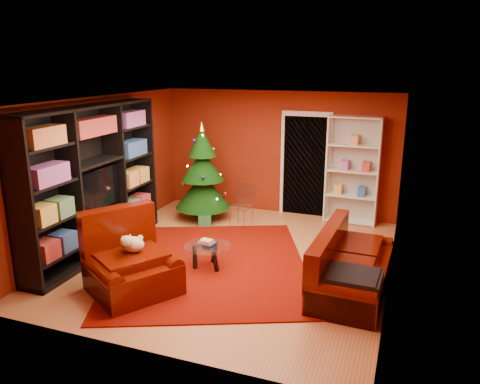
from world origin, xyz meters
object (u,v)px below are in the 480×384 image
(rug, at_px, (208,264))
(sofa, at_px, (354,261))
(white_bookshelf, at_px, (353,171))
(coffee_table, at_px, (208,256))
(armchair, at_px, (132,261))
(dog, at_px, (133,244))
(christmas_tree, at_px, (203,173))
(gift_box_red, at_px, (213,206))
(gift_box_teal, at_px, (204,208))
(acrylic_chair, at_px, (241,207))
(media_unit, at_px, (93,181))
(gift_box_green, at_px, (205,220))

(rug, xyz_separation_m, sofa, (2.28, -0.04, 0.43))
(white_bookshelf, relative_size, coffee_table, 2.91)
(armchair, xyz_separation_m, dog, (-0.01, 0.07, 0.23))
(christmas_tree, bearing_deg, dog, -82.80)
(gift_box_red, bearing_deg, gift_box_teal, -100.89)
(white_bookshelf, xyz_separation_m, acrylic_chair, (-2.00, -0.98, -0.68))
(gift_box_teal, height_order, white_bookshelf, white_bookshelf)
(rug, xyz_separation_m, gift_box_teal, (-1.13, 2.32, 0.15))
(gift_box_red, xyz_separation_m, armchair, (0.45, -3.85, 0.35))
(gift_box_teal, bearing_deg, sofa, -34.64)
(white_bookshelf, relative_size, dog, 5.53)
(media_unit, xyz_separation_m, gift_box_red, (0.94, 2.78, -1.13))
(dog, bearing_deg, armchair, -135.00)
(armchair, height_order, sofa, armchair)
(gift_box_red, relative_size, coffee_table, 0.32)
(dog, height_order, coffee_table, dog)
(rug, distance_m, gift_box_red, 2.86)
(rug, height_order, media_unit, media_unit)
(gift_box_red, xyz_separation_m, white_bookshelf, (2.92, 0.29, 0.95))
(gift_box_green, relative_size, sofa, 0.12)
(gift_box_teal, relative_size, coffee_table, 0.41)
(rug, distance_m, dog, 1.47)
(gift_box_teal, distance_m, dog, 3.53)
(media_unit, distance_m, armchair, 1.92)
(gift_box_teal, height_order, acrylic_chair, acrylic_chair)
(dog, relative_size, acrylic_chair, 0.51)
(armchair, height_order, dog, armchair)
(armchair, distance_m, sofa, 3.13)
(gift_box_teal, distance_m, gift_box_red, 0.34)
(media_unit, bearing_deg, christmas_tree, 65.73)
(media_unit, relative_size, dog, 8.15)
(media_unit, height_order, armchair, media_unit)
(sofa, bearing_deg, coffee_table, 93.91)
(gift_box_green, xyz_separation_m, white_bookshelf, (2.68, 1.23, 0.95))
(sofa, distance_m, acrylic_chair, 3.15)
(rug, bearing_deg, christmas_tree, 116.37)
(gift_box_teal, xyz_separation_m, sofa, (3.42, -2.36, 0.29))
(white_bookshelf, bearing_deg, acrylic_chair, -151.82)
(white_bookshelf, xyz_separation_m, armchair, (-2.47, -4.14, -0.61))
(christmas_tree, xyz_separation_m, gift_box_green, (0.22, -0.40, -0.86))
(acrylic_chair, bearing_deg, christmas_tree, 179.76)
(christmas_tree, height_order, gift_box_green, christmas_tree)
(armchair, relative_size, dog, 3.00)
(armchair, distance_m, dog, 0.24)
(media_unit, bearing_deg, armchair, -38.65)
(gift_box_green, height_order, armchair, armchair)
(christmas_tree, height_order, gift_box_teal, christmas_tree)
(gift_box_red, height_order, sofa, sofa)
(media_unit, distance_m, gift_box_teal, 2.82)
(armchair, bearing_deg, dog, 45.00)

